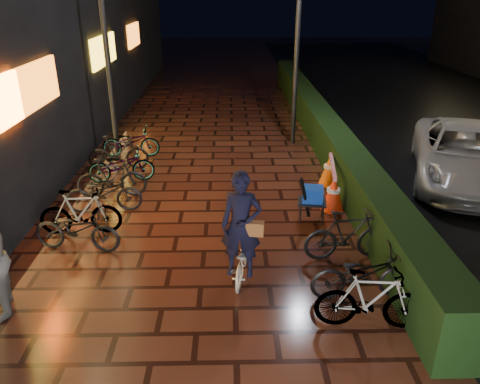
{
  "coord_description": "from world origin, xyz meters",
  "views": [
    {
      "loc": [
        0.5,
        -6.29,
        4.45
      ],
      "look_at": [
        0.66,
        1.29,
        1.1
      ],
      "focal_mm": 35.0,
      "sensor_mm": 36.0,
      "label": 1
    }
  ],
  "objects_px": {
    "van": "(466,155)",
    "cyclist": "(242,241)",
    "cart_assembly": "(312,196)",
    "traffic_barrier": "(331,180)"
  },
  "relations": [
    {
      "from": "van",
      "to": "cyclist",
      "type": "relative_size",
      "value": 2.63
    },
    {
      "from": "van",
      "to": "cart_assembly",
      "type": "relative_size",
      "value": 4.71
    },
    {
      "from": "van",
      "to": "cart_assembly",
      "type": "xyz_separation_m",
      "value": [
        -4.08,
        -2.02,
        -0.16
      ]
    },
    {
      "from": "cart_assembly",
      "to": "traffic_barrier",
      "type": "bearing_deg",
      "value": 61.52
    },
    {
      "from": "cyclist",
      "to": "traffic_barrier",
      "type": "xyz_separation_m",
      "value": [
        2.13,
        3.27,
        -0.32
      ]
    },
    {
      "from": "van",
      "to": "traffic_barrier",
      "type": "xyz_separation_m",
      "value": [
        -3.42,
        -0.82,
        -0.31
      ]
    },
    {
      "from": "traffic_barrier",
      "to": "cart_assembly",
      "type": "height_order",
      "value": "cart_assembly"
    },
    {
      "from": "traffic_barrier",
      "to": "van",
      "type": "bearing_deg",
      "value": 13.43
    },
    {
      "from": "van",
      "to": "traffic_barrier",
      "type": "distance_m",
      "value": 3.53
    },
    {
      "from": "traffic_barrier",
      "to": "cart_assembly",
      "type": "distance_m",
      "value": 1.38
    }
  ]
}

